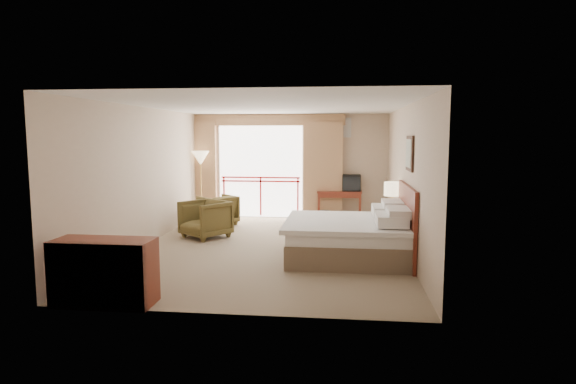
# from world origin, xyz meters

# --- Properties ---
(floor) EXTENTS (7.00, 7.00, 0.00)m
(floor) POSITION_xyz_m (0.00, 0.00, 0.00)
(floor) COLOR #85755C
(floor) RESTS_ON ground
(ceiling) EXTENTS (7.00, 7.00, 0.00)m
(ceiling) POSITION_xyz_m (0.00, 0.00, 2.70)
(ceiling) COLOR white
(ceiling) RESTS_ON wall_back
(wall_back) EXTENTS (5.00, 0.00, 5.00)m
(wall_back) POSITION_xyz_m (0.00, 3.50, 1.35)
(wall_back) COLOR #C8AF96
(wall_back) RESTS_ON ground
(wall_front) EXTENTS (5.00, 0.00, 5.00)m
(wall_front) POSITION_xyz_m (0.00, -3.50, 1.35)
(wall_front) COLOR #C8AF96
(wall_front) RESTS_ON ground
(wall_left) EXTENTS (0.00, 7.00, 7.00)m
(wall_left) POSITION_xyz_m (-2.50, 0.00, 1.35)
(wall_left) COLOR #C8AF96
(wall_left) RESTS_ON ground
(wall_right) EXTENTS (0.00, 7.00, 7.00)m
(wall_right) POSITION_xyz_m (2.50, 0.00, 1.35)
(wall_right) COLOR #C8AF96
(wall_right) RESTS_ON ground
(balcony_door) EXTENTS (2.40, 0.00, 2.40)m
(balcony_door) POSITION_xyz_m (-0.80, 3.48, 1.20)
(balcony_door) COLOR white
(balcony_door) RESTS_ON wall_back
(balcony_railing) EXTENTS (2.09, 0.03, 1.02)m
(balcony_railing) POSITION_xyz_m (-0.80, 3.46, 0.81)
(balcony_railing) COLOR red
(balcony_railing) RESTS_ON wall_back
(curtain_left) EXTENTS (1.00, 0.26, 2.50)m
(curtain_left) POSITION_xyz_m (-2.45, 3.35, 1.25)
(curtain_left) COLOR #976B48
(curtain_left) RESTS_ON wall_back
(curtain_right) EXTENTS (1.00, 0.26, 2.50)m
(curtain_right) POSITION_xyz_m (0.85, 3.35, 1.25)
(curtain_right) COLOR #976B48
(curtain_right) RESTS_ON wall_back
(valance) EXTENTS (4.40, 0.22, 0.28)m
(valance) POSITION_xyz_m (-0.80, 3.38, 2.55)
(valance) COLOR #976B48
(valance) RESTS_ON wall_back
(hvac_vent) EXTENTS (0.50, 0.04, 0.50)m
(hvac_vent) POSITION_xyz_m (1.30, 3.47, 2.35)
(hvac_vent) COLOR silver
(hvac_vent) RESTS_ON wall_back
(bed) EXTENTS (2.13, 2.06, 0.97)m
(bed) POSITION_xyz_m (1.50, -0.60, 0.38)
(bed) COLOR brown
(bed) RESTS_ON floor
(headboard) EXTENTS (0.06, 2.10, 1.30)m
(headboard) POSITION_xyz_m (2.46, -0.60, 0.65)
(headboard) COLOR #5E1F15
(headboard) RESTS_ON wall_right
(framed_art) EXTENTS (0.04, 0.72, 0.60)m
(framed_art) POSITION_xyz_m (2.47, -0.60, 1.85)
(framed_art) COLOR black
(framed_art) RESTS_ON wall_right
(nightstand) EXTENTS (0.43, 0.50, 0.59)m
(nightstand) POSITION_xyz_m (2.36, 0.86, 0.29)
(nightstand) COLOR #5E1F15
(nightstand) RESTS_ON floor
(table_lamp) EXTENTS (0.34, 0.34, 0.60)m
(table_lamp) POSITION_xyz_m (2.36, 0.91, 1.06)
(table_lamp) COLOR tan
(table_lamp) RESTS_ON nightstand
(phone) EXTENTS (0.21, 0.19, 0.08)m
(phone) POSITION_xyz_m (2.31, 0.71, 0.62)
(phone) COLOR black
(phone) RESTS_ON nightstand
(desk) EXTENTS (1.13, 0.55, 0.74)m
(desk) POSITION_xyz_m (1.28, 3.41, 0.58)
(desk) COLOR #5E1F15
(desk) RESTS_ON floor
(tv) EXTENTS (0.47, 0.37, 0.42)m
(tv) POSITION_xyz_m (1.58, 3.35, 0.95)
(tv) COLOR black
(tv) RESTS_ON desk
(coffee_maker) EXTENTS (0.15, 0.15, 0.27)m
(coffee_maker) POSITION_xyz_m (0.93, 3.36, 0.87)
(coffee_maker) COLOR black
(coffee_maker) RESTS_ON desk
(cup) EXTENTS (0.07, 0.07, 0.09)m
(cup) POSITION_xyz_m (1.08, 3.31, 0.78)
(cup) COLOR white
(cup) RESTS_ON desk
(wastebasket) EXTENTS (0.30, 0.30, 0.30)m
(wastebasket) POSITION_xyz_m (0.92, 2.78, 0.15)
(wastebasket) COLOR black
(wastebasket) RESTS_ON floor
(armchair_far) EXTENTS (1.10, 1.10, 0.72)m
(armchair_far) POSITION_xyz_m (-1.64, 2.24, 0.00)
(armchair_far) COLOR #483B1A
(armchair_far) RESTS_ON floor
(armchair_near) EXTENTS (1.20, 1.21, 0.79)m
(armchair_near) POSITION_xyz_m (-1.53, 0.77, 0.00)
(armchair_near) COLOR #483B1A
(armchair_near) RESTS_ON floor
(side_table) EXTENTS (0.48, 0.48, 0.53)m
(side_table) POSITION_xyz_m (-1.85, 1.39, 0.36)
(side_table) COLOR black
(side_table) RESTS_ON floor
(book) EXTENTS (0.25, 0.26, 0.02)m
(book) POSITION_xyz_m (-1.85, 1.39, 0.53)
(book) COLOR white
(book) RESTS_ON side_table
(floor_lamp) EXTENTS (0.45, 0.45, 1.75)m
(floor_lamp) POSITION_xyz_m (-2.28, 3.01, 1.51)
(floor_lamp) COLOR tan
(floor_lamp) RESTS_ON floor
(dresser) EXTENTS (1.27, 0.54, 0.85)m
(dresser) POSITION_xyz_m (-1.67, -3.33, 0.42)
(dresser) COLOR #5E1F15
(dresser) RESTS_ON floor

